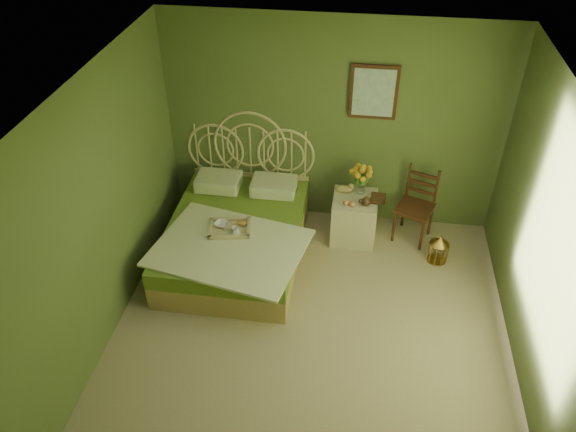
% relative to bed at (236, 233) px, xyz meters
% --- Properties ---
extents(floor, '(4.50, 4.50, 0.00)m').
position_rel_bed_xyz_m(floor, '(1.00, -1.29, -0.30)').
color(floor, tan).
rests_on(floor, ground).
extents(ceiling, '(4.50, 4.50, 0.00)m').
position_rel_bed_xyz_m(ceiling, '(1.00, -1.29, 2.30)').
color(ceiling, silver).
rests_on(ceiling, wall_back).
extents(wall_back, '(4.00, 0.00, 4.00)m').
position_rel_bed_xyz_m(wall_back, '(1.00, 0.96, 1.00)').
color(wall_back, '#566A38').
rests_on(wall_back, floor).
extents(wall_left, '(0.00, 4.50, 4.50)m').
position_rel_bed_xyz_m(wall_left, '(-1.00, -1.29, 1.00)').
color(wall_left, '#566A38').
rests_on(wall_left, floor).
extents(wall_right, '(0.00, 4.50, 4.50)m').
position_rel_bed_xyz_m(wall_right, '(3.00, -1.29, 1.00)').
color(wall_right, '#566A38').
rests_on(wall_right, floor).
extents(wall_art, '(0.54, 0.04, 0.64)m').
position_rel_bed_xyz_m(wall_art, '(1.45, 0.93, 1.45)').
color(wall_art, '#33180E').
rests_on(wall_art, wall_back).
extents(bed, '(1.77, 2.24, 1.38)m').
position_rel_bed_xyz_m(bed, '(0.00, 0.00, 0.00)').
color(bed, tan).
rests_on(bed, floor).
extents(nightstand, '(0.53, 0.53, 1.01)m').
position_rel_bed_xyz_m(nightstand, '(1.35, 0.53, 0.05)').
color(nightstand, beige).
rests_on(nightstand, floor).
extents(chair, '(0.52, 0.52, 0.92)m').
position_rel_bed_xyz_m(chair, '(2.07, 0.68, 0.21)').
color(chair, '#33180E').
rests_on(chair, floor).
extents(birdcage, '(0.23, 0.23, 0.34)m').
position_rel_bed_xyz_m(birdcage, '(2.36, 0.21, -0.14)').
color(birdcage, '#B6813A').
rests_on(birdcage, floor).
extents(book_lower, '(0.18, 0.24, 0.02)m').
position_rel_bed_xyz_m(book_lower, '(1.53, 0.54, 0.29)').
color(book_lower, '#381E0F').
rests_on(book_lower, nightstand).
extents(book_upper, '(0.21, 0.24, 0.02)m').
position_rel_bed_xyz_m(book_upper, '(1.53, 0.54, 0.30)').
color(book_upper, '#472819').
rests_on(book_upper, nightstand).
extents(cereal_bowl, '(0.20, 0.20, 0.04)m').
position_rel_bed_xyz_m(cereal_bowl, '(-0.11, -0.17, 0.25)').
color(cereal_bowl, white).
rests_on(cereal_bowl, bed).
extents(coffee_cup, '(0.10, 0.10, 0.08)m').
position_rel_bed_xyz_m(coffee_cup, '(0.07, -0.28, 0.27)').
color(coffee_cup, white).
rests_on(coffee_cup, bed).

